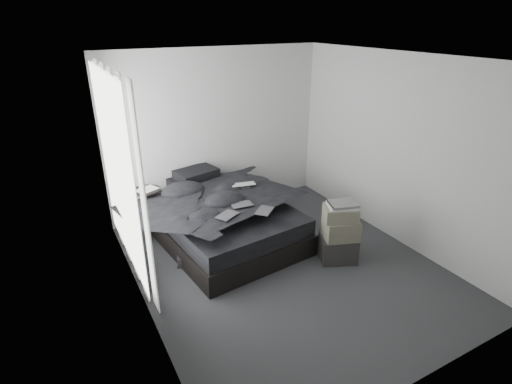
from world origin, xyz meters
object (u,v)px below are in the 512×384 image
bed (223,230)px  laptop (244,181)px  box_lower (338,248)px  side_stand (149,214)px

bed → laptop: size_ratio=6.24×
box_lower → bed: bearing=132.6°
side_stand → bed: bearing=-33.1°
bed → box_lower: 1.66m
bed → box_lower: (1.12, -1.22, 0.02)m
laptop → box_lower: 1.63m
bed → side_stand: bearing=140.9°
side_stand → box_lower: bearing=-41.7°
laptop → side_stand: (-1.31, 0.50, -0.43)m
side_stand → box_lower: (2.03, -1.82, -0.20)m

